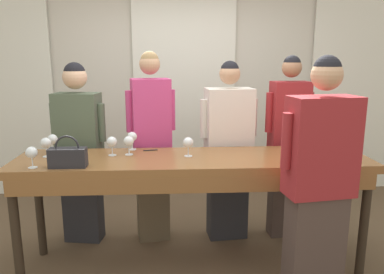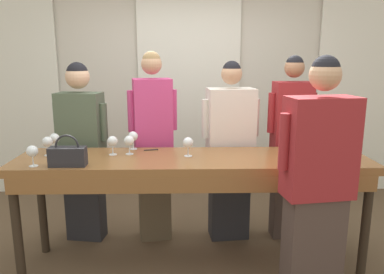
% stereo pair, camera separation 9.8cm
% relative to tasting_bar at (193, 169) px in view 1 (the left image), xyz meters
% --- Properties ---
extents(ground_plane, '(18.00, 18.00, 0.00)m').
position_rel_tasting_bar_xyz_m(ground_plane, '(0.00, 0.02, -0.86)').
color(ground_plane, brown).
extents(wall_back, '(12.00, 0.06, 2.80)m').
position_rel_tasting_bar_xyz_m(wall_back, '(0.00, 1.90, 0.54)').
color(wall_back, beige).
rests_on(wall_back, ground_plane).
extents(curtain_panel_left, '(1.26, 0.03, 2.69)m').
position_rel_tasting_bar_xyz_m(curtain_panel_left, '(-2.25, 1.84, 0.49)').
color(curtain_panel_left, white).
rests_on(curtain_panel_left, ground_plane).
extents(curtain_panel_center, '(1.26, 0.03, 2.69)m').
position_rel_tasting_bar_xyz_m(curtain_panel_center, '(0.00, 1.84, 0.49)').
color(curtain_panel_center, white).
rests_on(curtain_panel_center, ground_plane).
extents(curtain_panel_right, '(1.26, 0.03, 2.69)m').
position_rel_tasting_bar_xyz_m(curtain_panel_right, '(2.25, 1.84, 0.49)').
color(curtain_panel_right, white).
rests_on(curtain_panel_right, ground_plane).
extents(tasting_bar, '(2.81, 0.66, 0.95)m').
position_rel_tasting_bar_xyz_m(tasting_bar, '(0.00, 0.00, 0.00)').
color(tasting_bar, brown).
rests_on(tasting_bar, ground_plane).
extents(wine_bottle, '(0.07, 0.07, 0.30)m').
position_rel_tasting_bar_xyz_m(wine_bottle, '(0.86, 0.24, 0.21)').
color(wine_bottle, black).
rests_on(wine_bottle, tasting_bar).
extents(handbag, '(0.27, 0.10, 0.24)m').
position_rel_tasting_bar_xyz_m(handbag, '(-0.92, -0.20, 0.17)').
color(handbag, '#232328').
rests_on(handbag, tasting_bar).
extents(wine_glass_front_left, '(0.08, 0.08, 0.16)m').
position_rel_tasting_bar_xyz_m(wine_glass_front_left, '(-1.17, 0.10, 0.21)').
color(wine_glass_front_left, white).
rests_on(wine_glass_front_left, tasting_bar).
extents(wine_glass_front_mid, '(0.08, 0.08, 0.16)m').
position_rel_tasting_bar_xyz_m(wine_glass_front_mid, '(-0.50, 0.29, 0.21)').
color(wine_glass_front_mid, white).
rests_on(wine_glass_front_mid, tasting_bar).
extents(wine_glass_front_right, '(0.08, 0.08, 0.16)m').
position_rel_tasting_bar_xyz_m(wine_glass_front_right, '(-0.65, 0.11, 0.21)').
color(wine_glass_front_right, white).
rests_on(wine_glass_front_right, tasting_bar).
extents(wine_glass_center_left, '(0.08, 0.08, 0.16)m').
position_rel_tasting_bar_xyz_m(wine_glass_center_left, '(-1.17, -0.21, 0.21)').
color(wine_glass_center_left, white).
rests_on(wine_glass_center_left, tasting_bar).
extents(wine_glass_center_mid, '(0.08, 0.08, 0.16)m').
position_rel_tasting_bar_xyz_m(wine_glass_center_mid, '(-1.15, 0.23, 0.21)').
color(wine_glass_center_mid, white).
rests_on(wine_glass_center_mid, tasting_bar).
extents(wine_glass_center_right, '(0.08, 0.08, 0.16)m').
position_rel_tasting_bar_xyz_m(wine_glass_center_right, '(-0.03, 0.05, 0.21)').
color(wine_glass_center_right, white).
rests_on(wine_glass_center_right, tasting_bar).
extents(wine_glass_back_left, '(0.08, 0.08, 0.16)m').
position_rel_tasting_bar_xyz_m(wine_glass_back_left, '(-0.51, 0.12, 0.21)').
color(wine_glass_back_left, white).
rests_on(wine_glass_back_left, tasting_bar).
extents(pen, '(0.12, 0.03, 0.01)m').
position_rel_tasting_bar_xyz_m(pen, '(-0.35, 0.25, 0.10)').
color(pen, black).
rests_on(pen, tasting_bar).
extents(guest_olive_jacket, '(0.52, 0.28, 1.69)m').
position_rel_tasting_bar_xyz_m(guest_olive_jacket, '(-1.02, 0.54, 0.03)').
color(guest_olive_jacket, '#28282D').
rests_on(guest_olive_jacket, ground_plane).
extents(guest_pink_top, '(0.46, 0.31, 1.79)m').
position_rel_tasting_bar_xyz_m(guest_pink_top, '(-0.35, 0.54, 0.06)').
color(guest_pink_top, brown).
rests_on(guest_pink_top, ground_plane).
extents(guest_cream_sweater, '(0.55, 0.31, 1.70)m').
position_rel_tasting_bar_xyz_m(guest_cream_sweater, '(0.37, 0.54, 0.00)').
color(guest_cream_sweater, '#28282D').
rests_on(guest_cream_sweater, ground_plane).
extents(guest_striped_shirt, '(0.46, 0.23, 1.75)m').
position_rel_tasting_bar_xyz_m(guest_striped_shirt, '(0.94, 0.54, 0.05)').
color(guest_striped_shirt, '#473833').
rests_on(guest_striped_shirt, ground_plane).
extents(host_pouring, '(0.56, 0.29, 1.75)m').
position_rel_tasting_bar_xyz_m(host_pouring, '(0.81, -0.54, 0.04)').
color(host_pouring, '#473833').
rests_on(host_pouring, ground_plane).
extents(potted_plant, '(0.29, 0.29, 0.64)m').
position_rel_tasting_bar_xyz_m(potted_plant, '(1.85, 1.56, -0.53)').
color(potted_plant, '#935B3D').
rests_on(potted_plant, ground_plane).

